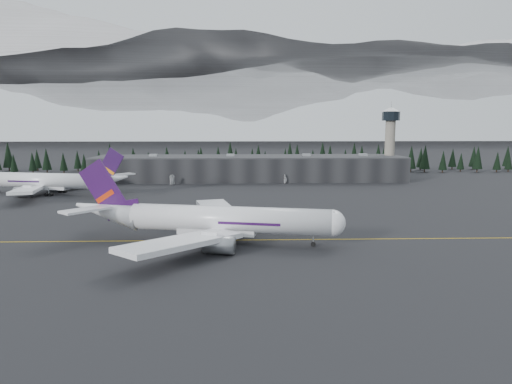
{
  "coord_description": "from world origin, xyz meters",
  "views": [
    {
      "loc": [
        -4.33,
        -113.9,
        28.76
      ],
      "look_at": [
        0.0,
        20.0,
        9.0
      ],
      "focal_mm": 32.0,
      "sensor_mm": 36.0,
      "label": 1
    }
  ],
  "objects_px": {
    "terminal": "(250,168)",
    "gse_vehicle_a": "(172,183)",
    "control_tower": "(390,135)",
    "gse_vehicle_b": "(285,182)",
    "jet_parked": "(52,181)",
    "jet_main": "(206,219)"
  },
  "relations": [
    {
      "from": "gse_vehicle_a",
      "to": "gse_vehicle_b",
      "type": "bearing_deg",
      "value": -26.99
    },
    {
      "from": "terminal",
      "to": "control_tower",
      "type": "relative_size",
      "value": 4.24
    },
    {
      "from": "terminal",
      "to": "control_tower",
      "type": "height_order",
      "value": "control_tower"
    },
    {
      "from": "terminal",
      "to": "jet_main",
      "type": "xyz_separation_m",
      "value": [
        -13.16,
        -128.35,
        -0.57
      ]
    },
    {
      "from": "terminal",
      "to": "control_tower",
      "type": "xyz_separation_m",
      "value": [
        75.0,
        3.0,
        17.11
      ]
    },
    {
      "from": "terminal",
      "to": "gse_vehicle_b",
      "type": "relative_size",
      "value": 35.12
    },
    {
      "from": "terminal",
      "to": "jet_main",
      "type": "distance_m",
      "value": 129.03
    },
    {
      "from": "jet_main",
      "to": "gse_vehicle_b",
      "type": "height_order",
      "value": "jet_main"
    },
    {
      "from": "jet_main",
      "to": "gse_vehicle_b",
      "type": "xyz_separation_m",
      "value": [
        30.56,
        112.77,
        -4.95
      ]
    },
    {
      "from": "jet_parked",
      "to": "gse_vehicle_a",
      "type": "relative_size",
      "value": 13.34
    },
    {
      "from": "jet_main",
      "to": "control_tower",
      "type": "bearing_deg",
      "value": 67.96
    },
    {
      "from": "terminal",
      "to": "gse_vehicle_a",
      "type": "height_order",
      "value": "terminal"
    },
    {
      "from": "control_tower",
      "to": "gse_vehicle_a",
      "type": "bearing_deg",
      "value": -168.95
    },
    {
      "from": "terminal",
      "to": "gse_vehicle_a",
      "type": "relative_size",
      "value": 32.02
    },
    {
      "from": "jet_main",
      "to": "gse_vehicle_a",
      "type": "height_order",
      "value": "jet_main"
    },
    {
      "from": "terminal",
      "to": "control_tower",
      "type": "bearing_deg",
      "value": 2.29
    },
    {
      "from": "terminal",
      "to": "gse_vehicle_a",
      "type": "bearing_deg",
      "value": -153.31
    },
    {
      "from": "jet_parked",
      "to": "gse_vehicle_b",
      "type": "relative_size",
      "value": 14.64
    },
    {
      "from": "jet_parked",
      "to": "gse_vehicle_a",
      "type": "bearing_deg",
      "value": -135.05
    },
    {
      "from": "control_tower",
      "to": "jet_main",
      "type": "bearing_deg",
      "value": -123.87
    },
    {
      "from": "gse_vehicle_b",
      "to": "jet_parked",
      "type": "bearing_deg",
      "value": -66.82
    },
    {
      "from": "control_tower",
      "to": "jet_parked",
      "type": "bearing_deg",
      "value": -162.18
    }
  ]
}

